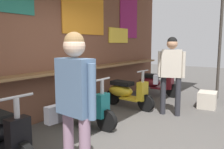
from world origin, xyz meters
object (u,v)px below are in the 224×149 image
Objects in this scene: merchandise_crate at (207,100)px; scooter_yellow at (126,92)px; shopper_with_handbag at (171,68)px; scooter_maroon at (155,83)px; shopper_browsing at (74,95)px; scooter_teal at (82,106)px.

scooter_yellow is at bearing 124.33° from merchandise_crate.
scooter_yellow is at bearing -108.36° from shopper_with_handbag.
shopper_with_handbag is (-1.64, -1.13, 0.68)m from scooter_maroon.
scooter_maroon is 2.10m from shopper_with_handbag.
shopper_browsing is 4.36m from merchandise_crate.
merchandise_crate is at bearing 37.87° from scooter_yellow.
shopper_with_handbag reaches higher than scooter_yellow.
shopper_browsing is at bearing -76.23° from scooter_maroon.
scooter_yellow and scooter_maroon have the same top height.
scooter_yellow is 1.67m from scooter_maroon.
scooter_yellow is at bearing -152.52° from shopper_browsing.
scooter_teal is at bearing -91.41° from scooter_maroon.
scooter_teal is 3.23m from merchandise_crate.
shopper_with_handbag is at bearing 52.88° from scooter_teal.
shopper_browsing reaches higher than scooter_teal.
scooter_yellow is at bearing -91.41° from scooter_maroon.
scooter_teal is 1.00× the size of scooter_maroon.
shopper_browsing reaches higher than scooter_yellow.
scooter_maroon is at bearing 87.61° from scooter_teal.
scooter_maroon is 4.99m from shopper_browsing.
scooter_yellow is 0.82× the size of shopper_browsing.
shopper_browsing is at bearing 174.86° from merchandise_crate.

